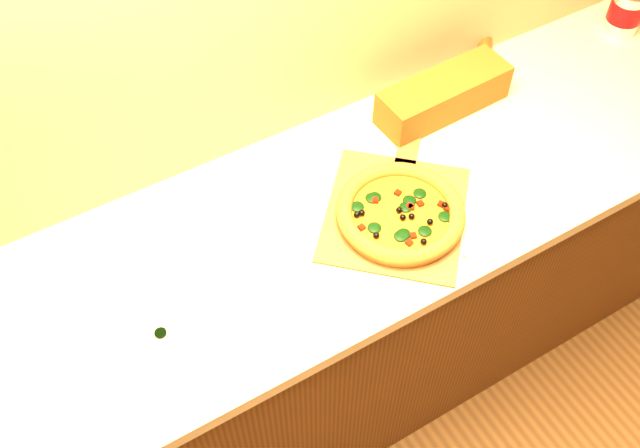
{
  "coord_description": "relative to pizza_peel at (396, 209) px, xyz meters",
  "views": [
    {
      "loc": [
        -0.46,
        0.47,
        2.3
      ],
      "look_at": [
        0.08,
        1.38,
        0.96
      ],
      "focal_mm": 40.0,
      "sensor_mm": 36.0,
      "label": 1
    }
  ],
  "objects": [
    {
      "name": "cabinet",
      "position": [
        -0.29,
        0.07,
        -0.47
      ],
      "size": [
        2.8,
        0.65,
        0.86
      ],
      "primitive_type": "cube",
      "color": "#44280E",
      "rests_on": "ground"
    },
    {
      "name": "countertop",
      "position": [
        -0.29,
        0.07,
        -0.02
      ],
      "size": [
        2.84,
        0.68,
        0.04
      ],
      "primitive_type": "cube",
      "color": "#C4B199",
      "rests_on": "cabinet"
    },
    {
      "name": "pizza_peel",
      "position": [
        0.0,
        0.0,
        0.0
      ],
      "size": [
        0.51,
        0.51,
        0.01
      ],
      "rotation": [
        0.0,
        0.0,
        -0.75
      ],
      "color": "brown",
      "rests_on": "countertop"
    },
    {
      "name": "pizza",
      "position": [
        -0.01,
        -0.03,
        0.02
      ],
      "size": [
        0.32,
        0.32,
        0.05
      ],
      "color": "#C67B31",
      "rests_on": "pizza_peel"
    },
    {
      "name": "bottle_cap",
      "position": [
        -0.65,
        -0.03,
        -0.0
      ],
      "size": [
        0.04,
        0.04,
        0.01
      ],
      "primitive_type": "cylinder",
      "rotation": [
        0.0,
        0.0,
        -0.44
      ],
      "color": "black",
      "rests_on": "countertop"
    },
    {
      "name": "pepper_grinder",
      "position": [
        0.21,
        0.24,
        0.04
      ],
      "size": [
        0.06,
        0.06,
        0.11
      ],
      "color": "black",
      "rests_on": "countertop"
    },
    {
      "name": "rolling_pin",
      "position": [
        0.56,
        0.35,
        0.02
      ],
      "size": [
        0.23,
        0.29,
        0.05
      ],
      "rotation": [
        0.0,
        0.0,
        0.91
      ],
      "color": "#56310E",
      "rests_on": "countertop"
    },
    {
      "name": "coffee_canister",
      "position": [
        1.02,
        0.25,
        0.07
      ],
      "size": [
        0.11,
        0.11,
        0.14
      ],
      "color": "silver",
      "rests_on": "countertop"
    },
    {
      "name": "bread_bag",
      "position": [
        0.32,
        0.24,
        0.05
      ],
      "size": [
        0.4,
        0.14,
        0.11
      ],
      "primitive_type": "cube",
      "rotation": [
        0.0,
        0.0,
        0.04
      ],
      "color": "brown",
      "rests_on": "countertop"
    }
  ]
}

